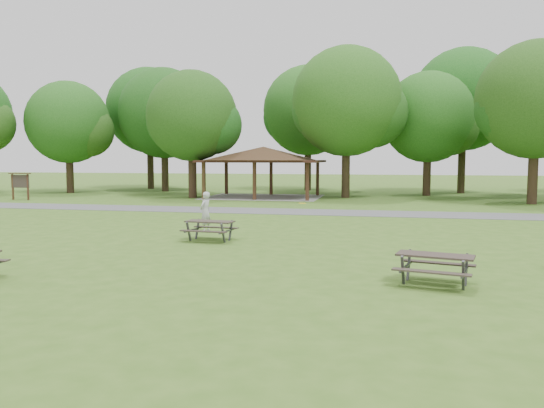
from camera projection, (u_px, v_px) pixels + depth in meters
The scene contains 17 objects.
ground at pixel (209, 260), 15.21m from camera, with size 160.00×160.00×0.00m, color #395F1B.
asphalt_path at pixel (293, 212), 28.84m from camera, with size 120.00×3.20×0.02m, color #4F4F52.
pavilion at pixel (263, 156), 39.16m from camera, with size 8.60×7.01×3.76m.
notice_board at pixel (20, 181), 36.85m from camera, with size 1.60×0.30×1.88m.
tree_row_b at pixel (69, 125), 43.99m from camera, with size 7.14×6.80×9.28m.
tree_row_c at pixel (165, 116), 45.84m from camera, with size 8.19×7.80×10.67m.
tree_row_d at pixel (193, 119), 38.53m from camera, with size 6.93×6.60×9.27m.
tree_row_e at pixel (348, 105), 38.54m from camera, with size 8.40×8.00×11.02m.
tree_row_f at pixel (429, 120), 40.77m from camera, with size 7.35×7.00×9.55m.
tree_row_g at pixel (537, 103), 33.13m from camera, with size 7.77×7.40×10.25m.
tree_deep_a at pixel (151, 113), 49.83m from camera, with size 8.40×8.00×11.38m.
tree_deep_b at pixel (309, 113), 47.17m from camera, with size 8.40×8.00×11.13m.
tree_deep_c at pixel (465, 103), 43.40m from camera, with size 8.82×8.40×11.90m.
picnic_table_middle at pixel (210, 226), 18.74m from camera, with size 1.81×1.51×0.74m.
picnic_table_far at pixel (435, 262), 12.21m from camera, with size 1.97×1.72×0.74m.
frisbee_in_flight at pixel (302, 203), 18.35m from camera, with size 0.33×0.33×0.02m.
frisbee_thrower at pixel (205, 212), 21.08m from camera, with size 0.58×0.38×1.59m, color #B0B0B2.
Camera 1 is at (4.97, -14.29, 2.94)m, focal length 35.00 mm.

